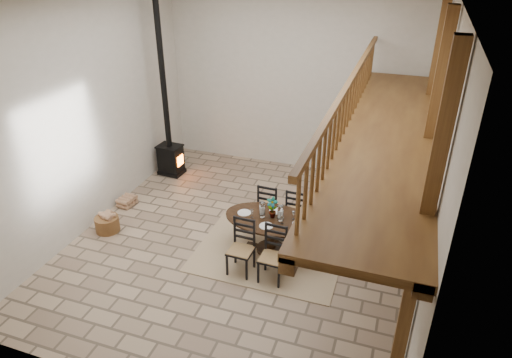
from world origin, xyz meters
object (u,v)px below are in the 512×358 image
(wood_stove, at_px, (168,136))
(log_basket, at_px, (107,223))
(log_stack, at_px, (127,201))
(dining_table, at_px, (271,233))

(wood_stove, distance_m, log_basket, 3.14)
(wood_stove, height_order, log_stack, wood_stove)
(dining_table, relative_size, wood_stove, 0.44)
(wood_stove, relative_size, log_stack, 10.26)
(dining_table, xyz_separation_m, wood_stove, (-3.70, 2.51, 0.67))
(dining_table, bearing_deg, log_stack, 172.87)
(wood_stove, xyz_separation_m, log_basket, (0.00, -3.00, -0.94))
(dining_table, height_order, wood_stove, wood_stove)
(log_basket, bearing_deg, wood_stove, 90.08)
(dining_table, xyz_separation_m, log_basket, (-3.69, -0.49, -0.26))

